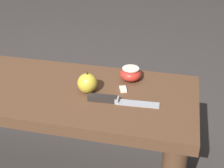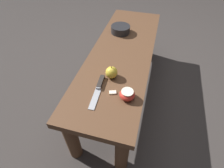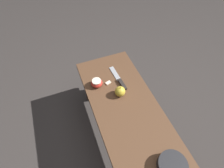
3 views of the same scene
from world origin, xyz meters
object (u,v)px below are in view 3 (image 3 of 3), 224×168
apple_whole (120,91)px  bowl (172,166)px  knife (120,81)px  apple_cut (97,83)px  wooden_bench (136,135)px

apple_whole → bowl: 0.51m
knife → apple_cut: size_ratio=2.97×
wooden_bench → knife: knife is taller
knife → wooden_bench: bearing=169.9°
wooden_bench → knife: size_ratio=5.43×
apple_whole → bowl: (0.51, 0.07, -0.01)m
wooden_bench → apple_cut: (-0.40, -0.12, 0.10)m
knife → apple_whole: 0.11m
bowl → apple_whole: bearing=-172.4°
wooden_bench → apple_whole: apple_whole is taller
knife → bowl: (0.61, 0.03, 0.02)m
bowl → apple_cut: bearing=-163.6°
wooden_bench → knife: 0.38m
wooden_bench → apple_cut: 0.43m
apple_cut → knife: bearing=79.2°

